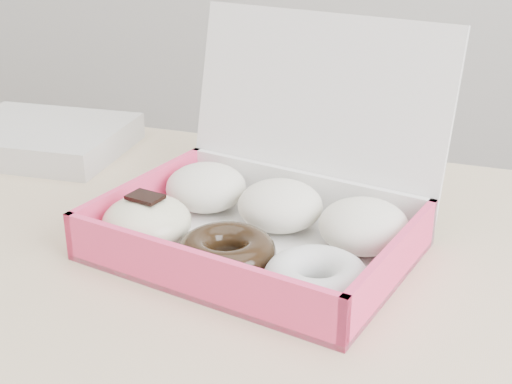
% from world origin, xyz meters
% --- Properties ---
extents(table, '(1.20, 0.80, 0.75)m').
position_xyz_m(table, '(0.00, 0.00, 0.67)').
color(table, '#D2BA8A').
rests_on(table, ground).
extents(donut_box, '(0.38, 0.35, 0.24)m').
position_xyz_m(donut_box, '(-0.00, 0.07, 0.79)').
color(donut_box, white).
rests_on(donut_box, table).
extents(newspapers, '(0.27, 0.22, 0.04)m').
position_xyz_m(newspapers, '(-0.42, 0.24, 0.77)').
color(newspapers, silver).
rests_on(newspapers, table).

